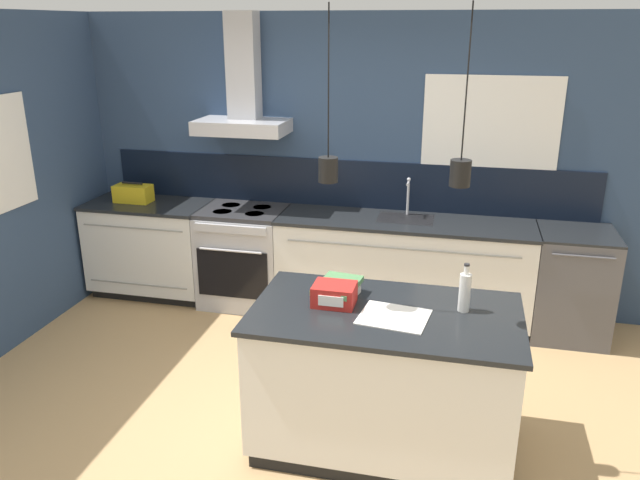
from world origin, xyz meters
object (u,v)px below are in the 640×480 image
red_supply_box (334,294)px  yellow_toolbox (133,193)px  book_stack (338,290)px  oven_range (244,256)px  bottle_on_island (465,291)px  dishwasher (571,284)px

red_supply_box → yellow_toolbox: bearing=142.3°
book_stack → red_supply_box: red_supply_box is taller
oven_range → book_stack: 2.15m
bottle_on_island → yellow_toolbox: (-3.06, 1.70, -0.04)m
bottle_on_island → yellow_toolbox: bearing=150.9°
dishwasher → red_supply_box: bearing=-132.5°
oven_range → bottle_on_island: size_ratio=3.10×
dishwasher → yellow_toolbox: size_ratio=2.68×
yellow_toolbox → book_stack: bearing=-36.3°
dishwasher → book_stack: bearing=-133.8°
bottle_on_island → red_supply_box: bottle_on_island is taller
oven_range → red_supply_box: bearing=-55.4°
oven_range → red_supply_box: 2.22m
dishwasher → yellow_toolbox: bearing=180.0°
dishwasher → red_supply_box: 2.47m
book_stack → yellow_toolbox: size_ratio=1.08×
dishwasher → bottle_on_island: size_ratio=3.10×
bottle_on_island → dishwasher: bearing=62.6°
book_stack → red_supply_box: size_ratio=1.47×
bottle_on_island → book_stack: bearing=179.8°
oven_range → bottle_on_island: (1.98, -1.70, 0.58)m
dishwasher → red_supply_box: size_ratio=3.65×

